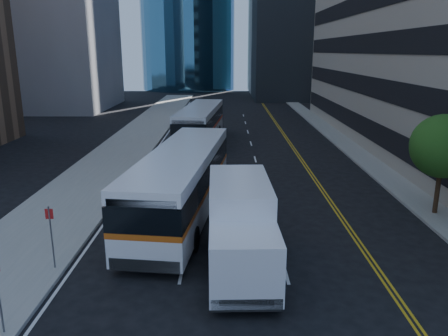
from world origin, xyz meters
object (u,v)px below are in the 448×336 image
street_tree (443,146)px  box_truck (241,226)px  bus_front (182,181)px  bus_rear (200,123)px

street_tree → box_truck: 11.84m
bus_front → box_truck: size_ratio=1.96×
street_tree → box_truck: (-10.23, -5.64, -1.90)m
street_tree → bus_front: 13.12m
bus_front → box_truck: bus_front is taller
bus_front → box_truck: 6.15m
box_truck → street_tree: bearing=27.4°
street_tree → bus_front: (-13.00, -0.15, -1.76)m
street_tree → bus_front: street_tree is taller
bus_rear → box_truck: size_ratio=1.88×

